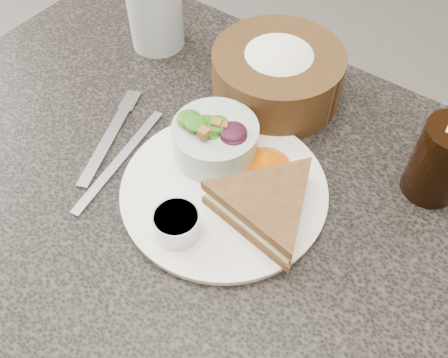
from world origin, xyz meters
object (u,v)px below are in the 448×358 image
dining_table (215,317)px  dinner_plate (224,191)px  bread_basket (278,68)px  sandwich (267,206)px  cola_glass (443,158)px  water_glass (155,8)px  salad_bowl (215,135)px  dressing_ramekin (177,224)px

dining_table → dinner_plate: dinner_plate is taller
dining_table → bread_basket: size_ratio=5.25×
sandwich → bread_basket: 0.23m
cola_glass → dining_table: bearing=-139.5°
bread_basket → water_glass: (-0.23, -0.00, 0.01)m
salad_bowl → water_glass: bearing=146.9°
dressing_ramekin → cola_glass: bearing=48.8°
salad_bowl → dinner_plate: bearing=-43.6°
cola_glass → salad_bowl: bearing=-154.9°
cola_glass → water_glass: bearing=176.5°
cola_glass → water_glass: (-0.49, 0.03, 0.01)m
dinner_plate → dressing_ramekin: 0.09m
dinner_plate → water_glass: water_glass is taller
bread_basket → cola_glass: cola_glass is taller
sandwich → cola_glass: bearing=58.2°
dining_table → bread_basket: 0.48m
dining_table → sandwich: bearing=12.9°
sandwich → bread_basket: bread_basket is taller
dining_table → salad_bowl: 0.43m
bread_basket → salad_bowl: bearing=-90.2°
dinner_plate → salad_bowl: 0.07m
dressing_ramekin → salad_bowl: bearing=106.6°
sandwich → water_glass: size_ratio=1.24×
salad_bowl → water_glass: size_ratio=0.86×
dining_table → bread_basket: bearing=100.4°
bread_basket → cola_glass: 0.26m
dinner_plate → bread_basket: 0.21m
dressing_ramekin → water_glass: size_ratio=0.42×
dressing_ramekin → cola_glass: (0.22, 0.25, 0.03)m
sandwich → water_glass: bearing=158.7°
water_glass → dressing_ramekin: bearing=-46.1°
dining_table → dinner_plate: size_ratio=3.80×
dinner_plate → water_glass: size_ratio=1.99×
dining_table → cola_glass: (0.22, 0.18, 0.44)m
cola_glass → water_glass: water_glass is taller
dressing_ramekin → dining_table: bearing=88.3°
salad_bowl → cola_glass: (0.26, 0.12, 0.02)m
dining_table → water_glass: size_ratio=7.56×
bread_basket → water_glass: water_glass is taller
dinner_plate → cola_glass: size_ratio=2.16×
salad_bowl → sandwich: bearing=-23.3°
bread_basket → cola_glass: bearing=-7.1°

